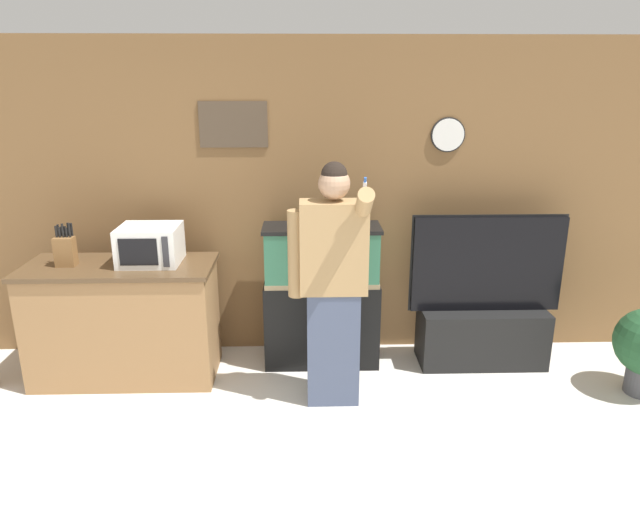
{
  "coord_description": "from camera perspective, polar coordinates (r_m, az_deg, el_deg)",
  "views": [
    {
      "loc": [
        0.08,
        -1.83,
        2.27
      ],
      "look_at": [
        0.19,
        2.09,
        1.05
      ],
      "focal_mm": 32.0,
      "sensor_mm": 36.0,
      "label": 1
    }
  ],
  "objects": [
    {
      "name": "person_standing",
      "position": [
        3.96,
        1.22,
        -2.74
      ],
      "size": [
        0.55,
        0.42,
        1.76
      ],
      "color": "#424C66",
      "rests_on": "ground_plane"
    },
    {
      "name": "microwave",
      "position": [
        4.5,
        -16.63,
        1.1
      ],
      "size": [
        0.45,
        0.4,
        0.29
      ],
      "color": "white",
      "rests_on": "counter_island"
    },
    {
      "name": "tv_on_stand",
      "position": [
        4.9,
        15.94,
        -6.23
      ],
      "size": [
        1.23,
        0.4,
        1.26
      ],
      "color": "black",
      "rests_on": "ground_plane"
    },
    {
      "name": "counter_island",
      "position": [
        4.73,
        -18.97,
        -6.16
      ],
      "size": [
        1.43,
        0.64,
        0.93
      ],
      "color": "olive",
      "rests_on": "ground_plane"
    },
    {
      "name": "knife_block",
      "position": [
        4.65,
        -24.12,
        0.53
      ],
      "size": [
        0.14,
        0.1,
        0.33
      ],
      "color": "brown",
      "rests_on": "counter_island"
    },
    {
      "name": "aquarium_on_stand",
      "position": [
        4.64,
        0.16,
        -4.0
      ],
      "size": [
        0.93,
        0.36,
        1.17
      ],
      "color": "black",
      "rests_on": "ground_plane"
    },
    {
      "name": "wall_back_paneled",
      "position": [
        4.74,
        -2.51,
        5.47
      ],
      "size": [
        10.0,
        0.08,
        2.6
      ],
      "color": "brown",
      "rests_on": "ground_plane"
    }
  ]
}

